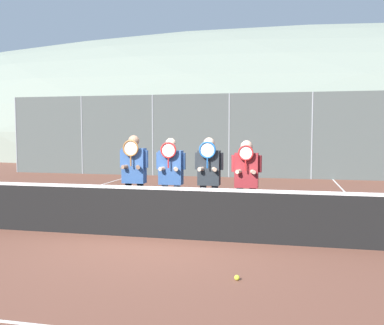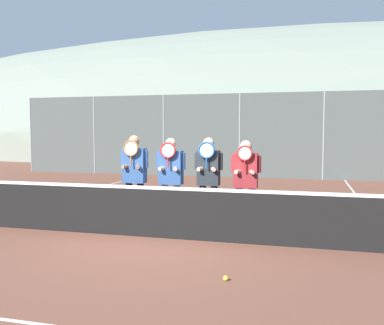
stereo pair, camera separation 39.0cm
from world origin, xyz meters
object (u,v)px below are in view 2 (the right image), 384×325
car_far_left (137,149)px  car_left_of_center (236,151)px  tennis_ball_on_court (226,278)px  car_center (355,152)px  player_leftmost (134,172)px  player_center_right (208,175)px  player_rightmost (246,177)px  player_center_left (171,174)px

car_far_left → car_left_of_center: size_ratio=0.86×
tennis_ball_on_court → car_center: bearing=78.4°
player_leftmost → car_center: car_center is taller
car_far_left → car_left_of_center: 5.09m
car_far_left → tennis_ball_on_court: (7.30, -14.85, -0.91)m
player_leftmost → car_left_of_center: bearing=89.5°
player_leftmost → car_far_left: 13.21m
car_far_left → car_left_of_center: (5.08, -0.29, -0.02)m
car_left_of_center → car_center: (5.21, -0.00, 0.02)m
player_center_right → tennis_ball_on_court: player_center_right is taller
car_far_left → car_center: size_ratio=0.94×
player_leftmost → car_far_left: size_ratio=0.45×
player_rightmost → car_left_of_center: size_ratio=0.37×
player_center_right → car_far_left: (-6.45, 12.09, -0.10)m
player_leftmost → player_center_right: (1.47, 0.14, -0.03)m
player_leftmost → tennis_ball_on_court: size_ratio=26.46×
tennis_ball_on_court → player_center_left: bearing=120.3°
player_center_right → car_left_of_center: car_left_of_center is taller
car_center → tennis_ball_on_court: bearing=-101.6°
car_left_of_center → car_center: 5.21m
player_center_left → tennis_ball_on_court: 3.35m
player_rightmost → car_left_of_center: (-2.08, 11.80, -0.10)m
car_center → player_center_left: bearing=-111.3°
car_left_of_center → player_center_left: bearing=-87.1°
player_center_left → player_rightmost: bearing=-0.4°
car_far_left → player_center_left: bearing=-64.8°
player_leftmost → tennis_ball_on_court: (2.32, -2.61, -1.04)m
car_center → tennis_ball_on_court: 14.88m
car_far_left → tennis_ball_on_court: bearing=-63.8°
player_center_left → car_center: 12.66m
player_center_left → car_left_of_center: size_ratio=0.38×
car_left_of_center → car_center: car_center is taller
player_leftmost → player_rightmost: player_leftmost is taller
player_center_left → player_rightmost: (1.48, -0.01, -0.01)m
player_center_right → car_center: bearing=71.9°
player_leftmost → car_far_left: bearing=112.2°
player_leftmost → player_center_right: size_ratio=1.02×
player_leftmost → car_center: bearing=66.0°
player_center_right → tennis_ball_on_court: (0.86, -2.76, -1.01)m
player_leftmost → player_rightmost: size_ratio=1.05×
car_left_of_center → car_far_left: bearing=176.7°
player_center_right → car_left_of_center: bearing=96.6°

